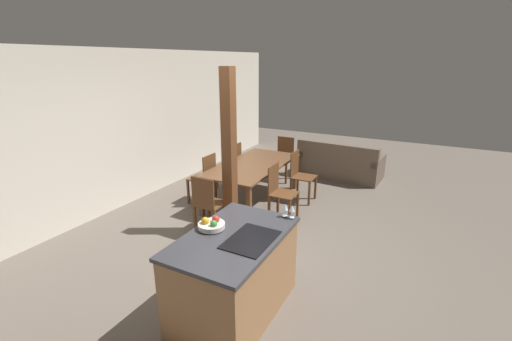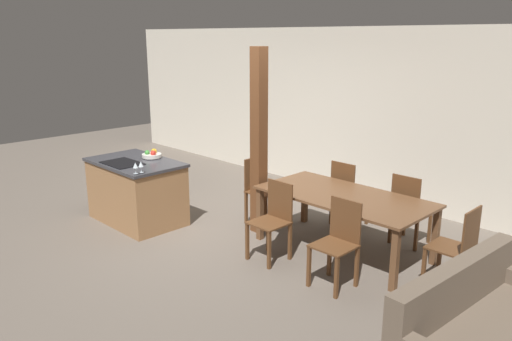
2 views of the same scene
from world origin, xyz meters
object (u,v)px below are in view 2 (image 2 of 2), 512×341
(fruit_bowl, at_px, (152,155))
(dining_table, at_px, (344,201))
(dining_chair_near_right, at_px, (338,241))
(dining_chair_far_right, at_px, (409,208))
(dining_chair_far_left, at_px, (347,192))
(dining_chair_head_end, at_px, (260,189))
(kitchen_island, at_px, (137,191))
(wine_glass_near, at_px, (135,166))
(dining_chair_near_left, at_px, (273,219))
(timber_post, at_px, (259,143))
(dining_chair_foot_end, at_px, (457,247))
(couch, at_px, (487,339))
(wine_glass_middle, at_px, (141,165))

(fruit_bowl, distance_m, dining_table, 2.82)
(dining_chair_near_right, distance_m, dining_chair_far_right, 1.48)
(dining_chair_far_left, relative_size, dining_chair_head_end, 1.00)
(kitchen_island, relative_size, dining_table, 0.67)
(fruit_bowl, distance_m, wine_glass_near, 0.87)
(dining_chair_near_left, xyz_separation_m, dining_chair_far_left, (-0.00, 1.48, 0.00))
(dining_chair_near_right, relative_size, timber_post, 0.38)
(fruit_bowl, bearing_deg, dining_chair_far_right, 28.39)
(fruit_bowl, bearing_deg, dining_chair_near_right, 3.65)
(dining_chair_head_end, bearing_deg, dining_chair_near_right, -111.61)
(fruit_bowl, xyz_separation_m, dining_chair_head_end, (1.24, 0.94, -0.44))
(wine_glass_near, relative_size, dining_chair_head_end, 0.16)
(dining_chair_far_right, bearing_deg, dining_chair_far_left, 0.00)
(dining_chair_near_left, relative_size, timber_post, 0.38)
(fruit_bowl, xyz_separation_m, dining_chair_near_right, (3.11, 0.20, -0.44))
(kitchen_island, height_order, dining_chair_head_end, dining_chair_head_end)
(dining_chair_near_left, xyz_separation_m, dining_chair_foot_end, (1.87, 0.74, 0.00))
(dining_chair_near_right, bearing_deg, wine_glass_near, -161.72)
(wine_glass_near, height_order, timber_post, timber_post)
(dining_chair_near_left, distance_m, dining_chair_head_end, 1.20)
(dining_chair_head_end, bearing_deg, dining_table, -90.00)
(fruit_bowl, xyz_separation_m, dining_chair_near_left, (2.18, 0.20, -0.44))
(kitchen_island, distance_m, dining_table, 2.93)
(wine_glass_near, bearing_deg, kitchen_island, 149.50)
(dining_chair_near_left, bearing_deg, dining_chair_head_end, 141.77)
(dining_chair_far_left, bearing_deg, dining_chair_near_right, 122.10)
(dining_chair_near_right, xyz_separation_m, couch, (1.67, -0.32, -0.22))
(fruit_bowl, height_order, dining_chair_foot_end, fruit_bowl)
(kitchen_island, height_order, dining_chair_foot_end, dining_chair_foot_end)
(fruit_bowl, distance_m, wine_glass_middle, 0.82)
(wine_glass_near, distance_m, dining_chair_near_right, 2.69)
(wine_glass_middle, distance_m, dining_chair_near_left, 1.82)
(dining_chair_far_left, height_order, dining_chair_foot_end, same)
(wine_glass_middle, bearing_deg, dining_table, 36.07)
(wine_glass_near, bearing_deg, dining_chair_near_right, 18.28)
(wine_glass_middle, bearing_deg, kitchen_island, 155.27)
(couch, bearing_deg, dining_chair_far_right, 46.98)
(dining_table, xyz_separation_m, dining_chair_near_left, (-0.46, -0.74, -0.15))
(dining_table, distance_m, couch, 2.41)
(wine_glass_middle, relative_size, couch, 0.08)
(fruit_bowl, distance_m, dining_chair_foot_end, 4.18)
(kitchen_island, xyz_separation_m, dining_chair_near_right, (3.13, 0.47, 0.05))
(kitchen_island, relative_size, dining_chair_near_left, 1.49)
(fruit_bowl, distance_m, couch, 4.82)
(kitchen_island, height_order, dining_chair_near_left, dining_chair_near_left)
(dining_table, relative_size, dining_chair_foot_end, 2.24)
(wine_glass_middle, distance_m, dining_chair_far_left, 2.78)
(dining_chair_near_left, bearing_deg, dining_chair_near_right, 0.00)
(fruit_bowl, bearing_deg, dining_chair_far_left, 37.62)
(dining_chair_foot_end, bearing_deg, dining_table, -90.00)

